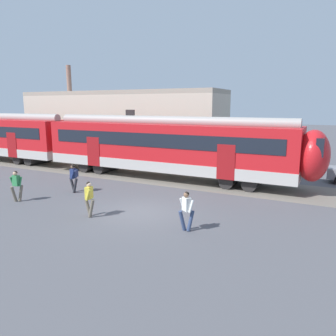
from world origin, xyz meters
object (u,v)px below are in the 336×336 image
object	(u,v)px
pedestrian_green	(16,184)
pedestrian_white	(186,208)
pedestrian_navy	(74,176)
pedestrian_yellow	(89,197)
commuter_train	(70,140)

from	to	relation	value
pedestrian_green	pedestrian_white	xyz separation A→B (m)	(9.72, 0.27, 0.00)
pedestrian_navy	pedestrian_yellow	size ratio (longest dim) A/B	1.00
pedestrian_white	pedestrian_green	bearing A→B (deg)	-178.38
pedestrian_green	commuter_train	bearing A→B (deg)	116.18
pedestrian_yellow	pedestrian_green	bearing A→B (deg)	178.20
commuter_train	pedestrian_white	xyz separation A→B (m)	(13.95, -8.34, -1.29)
pedestrian_white	commuter_train	bearing A→B (deg)	149.13
pedestrian_green	pedestrian_yellow	world-z (taller)	same
pedestrian_white	pedestrian_navy	bearing A→B (deg)	163.24
pedestrian_green	pedestrian_navy	bearing A→B (deg)	62.98
pedestrian_white	pedestrian_yellow	bearing A→B (deg)	-174.70
pedestrian_navy	pedestrian_yellow	bearing A→B (deg)	-38.87
commuter_train	pedestrian_yellow	distance (m)	12.84
commuter_train	pedestrian_yellow	xyz separation A→B (m)	(9.29, -8.77, -1.29)
pedestrian_green	pedestrian_white	distance (m)	9.72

